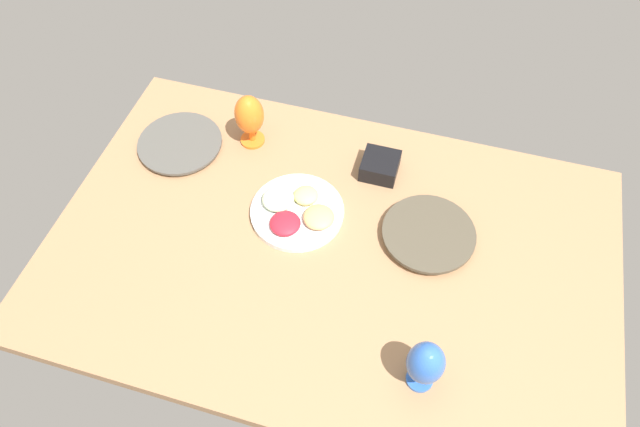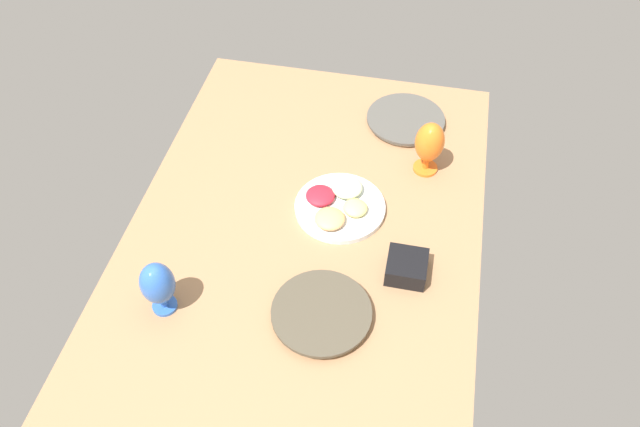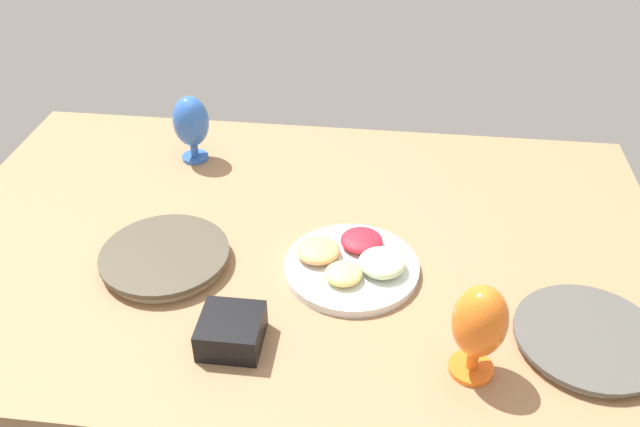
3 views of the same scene
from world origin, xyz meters
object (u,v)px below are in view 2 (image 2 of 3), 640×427
(square_bowl_black, at_px, (407,266))
(dinner_plate_right, at_px, (406,120))
(dinner_plate_left, at_px, (321,314))
(hurricane_glass_blue, at_px, (158,284))
(fruit_platter, at_px, (339,205))
(hurricane_glass_orange, at_px, (429,144))

(square_bowl_black, bearing_deg, dinner_plate_right, 6.72)
(dinner_plate_left, height_order, hurricane_glass_blue, hurricane_glass_blue)
(dinner_plate_right, height_order, hurricane_glass_blue, hurricane_glass_blue)
(fruit_platter, bearing_deg, dinner_plate_left, -176.29)
(fruit_platter, relative_size, hurricane_glass_orange, 1.48)
(dinner_plate_right, relative_size, hurricane_glass_blue, 1.54)
(dinner_plate_left, xyz_separation_m, square_bowl_black, (0.19, -0.20, 0.02))
(dinner_plate_left, xyz_separation_m, hurricane_glass_blue, (-0.05, 0.42, 0.09))
(fruit_platter, relative_size, hurricane_glass_blue, 1.58)
(dinner_plate_left, bearing_deg, hurricane_glass_orange, -19.42)
(hurricane_glass_orange, xyz_separation_m, hurricane_glass_blue, (-0.67, 0.64, -0.01))
(dinner_plate_right, distance_m, hurricane_glass_orange, 0.25)
(dinner_plate_right, xyz_separation_m, hurricane_glass_blue, (-0.88, 0.55, 0.09))
(hurricane_glass_blue, bearing_deg, dinner_plate_right, -31.79)
(dinner_plate_left, bearing_deg, square_bowl_black, -47.09)
(dinner_plate_left, height_order, fruit_platter, fruit_platter)
(dinner_plate_right, distance_m, square_bowl_black, 0.65)
(fruit_platter, distance_m, hurricane_glass_blue, 0.60)
(dinner_plate_left, relative_size, square_bowl_black, 2.41)
(dinner_plate_right, xyz_separation_m, fruit_platter, (-0.44, 0.15, 0.01))
(dinner_plate_left, distance_m, dinner_plate_right, 0.84)
(fruit_platter, xyz_separation_m, hurricane_glass_orange, (0.23, -0.24, 0.09))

